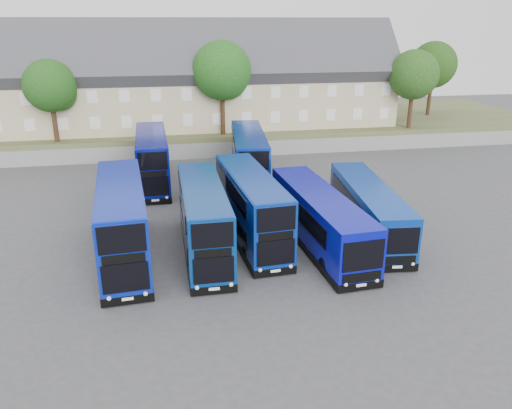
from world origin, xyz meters
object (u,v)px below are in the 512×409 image
(coach_east_a, at_px, (319,220))
(dd_front_mid, at_px, (204,221))
(tree_mid, at_px, (223,73))
(tree_east, at_px, (415,77))
(tree_far, at_px, (434,67))
(dd_front_left, at_px, (123,223))
(tree_west, at_px, (52,88))

(coach_east_a, bearing_deg, dd_front_mid, 174.92)
(dd_front_mid, distance_m, tree_mid, 24.33)
(dd_front_mid, xyz_separation_m, tree_east, (24.08, 22.70, 5.39))
(tree_east, xyz_separation_m, tree_far, (6.00, 7.00, 0.34))
(dd_front_left, relative_size, dd_front_mid, 1.08)
(coach_east_a, distance_m, tree_east, 29.14)
(coach_east_a, distance_m, tree_far, 38.25)
(tree_east, distance_m, tree_far, 9.23)
(coach_east_a, height_order, tree_far, tree_far)
(dd_front_left, height_order, tree_west, tree_west)
(dd_front_mid, bearing_deg, tree_far, 44.16)
(dd_front_left, bearing_deg, dd_front_mid, -6.36)
(tree_mid, height_order, tree_far, tree_mid)
(tree_far, bearing_deg, coach_east_a, -127.80)
(tree_mid, relative_size, tree_east, 1.12)
(dd_front_left, xyz_separation_m, tree_mid, (8.63, 23.06, 5.93))
(dd_front_mid, height_order, coach_east_a, dd_front_mid)
(tree_mid, bearing_deg, tree_far, 14.04)
(tree_west, height_order, tree_mid, tree_mid)
(tree_east, bearing_deg, tree_west, -180.00)
(tree_far, bearing_deg, tree_east, -130.60)
(dd_front_mid, bearing_deg, tree_mid, 79.56)
(dd_front_left, relative_size, tree_far, 1.28)
(tree_mid, bearing_deg, tree_west, -178.21)
(coach_east_a, height_order, tree_mid, tree_mid)
(coach_east_a, bearing_deg, tree_far, 48.22)
(tree_east, height_order, tree_far, tree_far)
(dd_front_mid, relative_size, tree_east, 1.26)
(tree_east, bearing_deg, tree_mid, 178.57)
(tree_east, relative_size, tree_far, 0.94)
(tree_mid, distance_m, tree_far, 26.80)
(tree_west, relative_size, tree_east, 0.94)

